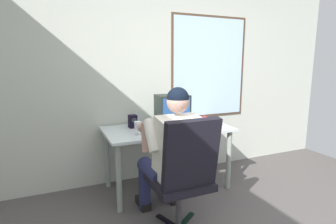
# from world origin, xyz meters

# --- Properties ---
(wall_rear) EXTENTS (5.25, 0.08, 2.88)m
(wall_rear) POSITION_xyz_m (0.03, 2.11, 1.44)
(wall_rear) COLOR #B9BFB1
(wall_rear) RESTS_ON ground
(desk) EXTENTS (1.44, 0.74, 0.73)m
(desk) POSITION_xyz_m (-0.18, 1.68, 0.63)
(desk) COLOR gray
(desk) RESTS_ON ground
(office_chair) EXTENTS (0.54, 0.57, 1.06)m
(office_chair) POSITION_xyz_m (-0.42, 0.76, 0.60)
(office_chair) COLOR black
(office_chair) RESTS_ON ground
(person_seated) EXTENTS (0.54, 0.75, 1.28)m
(person_seated) POSITION_xyz_m (-0.42, 1.02, 0.67)
(person_seated) COLOR #25274F
(person_seated) RESTS_ON ground
(crt_monitor) EXTENTS (0.37, 0.29, 0.38)m
(crt_monitor) POSITION_xyz_m (-0.12, 1.67, 0.95)
(crt_monitor) COLOR beige
(crt_monitor) RESTS_ON desk
(wine_glass) EXTENTS (0.07, 0.07, 0.14)m
(wine_glass) POSITION_xyz_m (-0.58, 1.52, 0.83)
(wine_glass) COLOR silver
(wine_glass) RESTS_ON desk
(desk_speaker) EXTENTS (0.09, 0.10, 0.15)m
(desk_speaker) POSITION_xyz_m (-0.55, 1.84, 0.81)
(desk_speaker) COLOR black
(desk_speaker) RESTS_ON desk
(book_stack) EXTENTS (0.20, 0.15, 0.08)m
(book_stack) POSITION_xyz_m (0.27, 1.74, 0.78)
(book_stack) COLOR black
(book_stack) RESTS_ON desk
(coffee_mug) EXTENTS (0.09, 0.09, 0.11)m
(coffee_mug) POSITION_xyz_m (0.36, 1.49, 0.79)
(coffee_mug) COLOR #32388F
(coffee_mug) RESTS_ON desk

